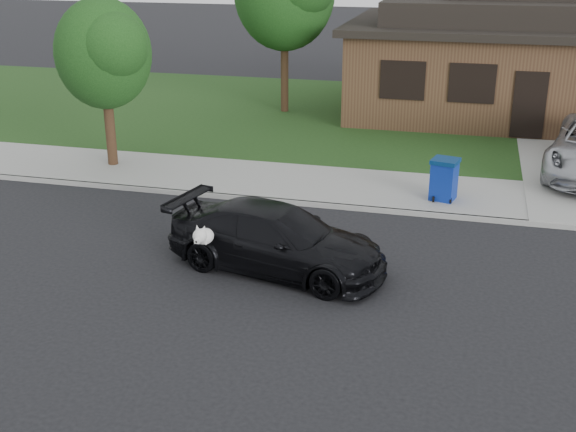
# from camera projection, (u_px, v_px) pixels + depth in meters

# --- Properties ---
(ground) EXTENTS (120.00, 120.00, 0.00)m
(ground) POSITION_uv_depth(u_px,v_px,m) (337.00, 272.00, 14.14)
(ground) COLOR black
(ground) RESTS_ON ground
(sidewalk) EXTENTS (60.00, 3.00, 0.12)m
(sidewalk) POSITION_uv_depth(u_px,v_px,m) (374.00, 189.00, 18.63)
(sidewalk) COLOR gray
(sidewalk) RESTS_ON ground
(curb) EXTENTS (60.00, 0.12, 0.12)m
(curb) POSITION_uv_depth(u_px,v_px,m) (365.00, 209.00, 17.28)
(curb) COLOR gray
(curb) RESTS_ON ground
(lawn) EXTENTS (60.00, 13.00, 0.13)m
(lawn) POSITION_uv_depth(u_px,v_px,m) (406.00, 120.00, 25.87)
(lawn) COLOR #193814
(lawn) RESTS_ON ground
(sedan) EXTENTS (4.67, 2.66, 1.27)m
(sedan) POSITION_uv_depth(u_px,v_px,m) (276.00, 239.00, 14.03)
(sedan) COLOR black
(sedan) RESTS_ON ground
(recycling_bin) EXTENTS (0.74, 0.74, 1.02)m
(recycling_bin) POSITION_uv_depth(u_px,v_px,m) (444.00, 179.00, 17.57)
(recycling_bin) COLOR navy
(recycling_bin) RESTS_ON sidewalk
(house) EXTENTS (12.60, 8.60, 4.65)m
(house) POSITION_uv_depth(u_px,v_px,m) (526.00, 57.00, 25.99)
(house) COLOR #422B1C
(house) RESTS_ON ground
(tree_2) EXTENTS (2.73, 2.60, 4.59)m
(tree_2) POSITION_uv_depth(u_px,v_px,m) (106.00, 52.00, 19.32)
(tree_2) COLOR #332114
(tree_2) RESTS_ON ground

